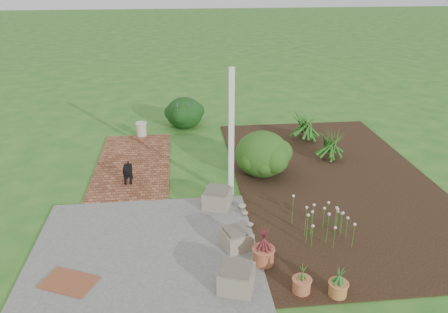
{
  "coord_description": "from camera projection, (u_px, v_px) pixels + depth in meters",
  "views": [
    {
      "loc": [
        -0.62,
        -7.3,
        4.1
      ],
      "look_at": [
        0.2,
        0.4,
        0.7
      ],
      "focal_mm": 35.0,
      "sensor_mm": 36.0,
      "label": 1
    }
  ],
  "objects": [
    {
      "name": "garden_bed",
      "position": [
        334.0,
        180.0,
        9.05
      ],
      "size": [
        4.0,
        7.0,
        0.03
      ],
      "primitive_type": "cube",
      "color": "black",
      "rests_on": "ground"
    },
    {
      "name": "terracotta_pot_small_right",
      "position": [
        302.0,
        285.0,
        5.9
      ],
      "size": [
        0.25,
        0.25,
        0.21
      ],
      "primitive_type": "cylinder",
      "rotation": [
        0.0,
        0.0,
        0.01
      ],
      "color": "#B8603E",
      "rests_on": "garden_bed"
    },
    {
      "name": "coir_doormat",
      "position": [
        69.0,
        282.0,
        6.08
      ],
      "size": [
        0.85,
        0.72,
        0.02
      ],
      "primitive_type": "cube",
      "rotation": [
        0.0,
        0.0,
        -0.42
      ],
      "color": "brown",
      "rests_on": "concrete_patio"
    },
    {
      "name": "terracotta_pot_small_left",
      "position": [
        338.0,
        289.0,
        5.84
      ],
      "size": [
        0.28,
        0.28,
        0.2
      ],
      "primitive_type": "cylinder",
      "rotation": [
        0.0,
        0.0,
        -0.17
      ],
      "color": "#B36F3C",
      "rests_on": "garden_bed"
    },
    {
      "name": "black_dog",
      "position": [
        128.0,
        171.0,
        8.78
      ],
      "size": [
        0.16,
        0.52,
        0.45
      ],
      "rotation": [
        0.0,
        0.0,
        0.02
      ],
      "color": "black",
      "rests_on": "brick_path"
    },
    {
      "name": "agapanthus_clump_back",
      "position": [
        330.0,
        142.0,
        9.88
      ],
      "size": [
        1.0,
        1.0,
        0.81
      ],
      "primitive_type": null,
      "rotation": [
        0.0,
        0.0,
        0.11
      ],
      "color": "#1F4214",
      "rests_on": "garden_bed"
    },
    {
      "name": "stone_trough_mid",
      "position": [
        236.0,
        239.0,
        6.82
      ],
      "size": [
        0.52,
        0.52,
        0.27
      ],
      "primitive_type": "cube",
      "rotation": [
        0.0,
        0.0,
        0.33
      ],
      "color": "#7B745B",
      "rests_on": "concrete_patio"
    },
    {
      "name": "purple_flowering_bush",
      "position": [
        184.0,
        112.0,
        11.9
      ],
      "size": [
        1.07,
        1.07,
        0.85
      ],
      "primitive_type": "ellipsoid",
      "rotation": [
        0.0,
        0.0,
        -0.06
      ],
      "color": "black",
      "rests_on": "ground"
    },
    {
      "name": "stone_trough_near",
      "position": [
        237.0,
        279.0,
        5.93
      ],
      "size": [
        0.57,
        0.57,
        0.3
      ],
      "primitive_type": "cube",
      "rotation": [
        0.0,
        0.0,
        -0.31
      ],
      "color": "#736D59",
      "rests_on": "concrete_patio"
    },
    {
      "name": "agapanthus_clump_front",
      "position": [
        305.0,
        124.0,
        10.88
      ],
      "size": [
        1.08,
        1.08,
        0.89
      ],
      "primitive_type": null,
      "rotation": [
        0.0,
        0.0,
        0.09
      ],
      "color": "#1A3D13",
      "rests_on": "garden_bed"
    },
    {
      "name": "concrete_patio",
      "position": [
        144.0,
        258.0,
        6.63
      ],
      "size": [
        3.5,
        3.5,
        0.04
      ],
      "primitive_type": "cube",
      "color": "#5D5D5B",
      "rests_on": "ground"
    },
    {
      "name": "evergreen_shrub",
      "position": [
        262.0,
        153.0,
        9.1
      ],
      "size": [
        1.15,
        1.15,
        0.96
      ],
      "primitive_type": "ellipsoid",
      "rotation": [
        0.0,
        0.0,
        -0.01
      ],
      "color": "#0F3A11",
      "rests_on": "garden_bed"
    },
    {
      "name": "veranda_post",
      "position": [
        231.0,
        135.0,
        7.97
      ],
      "size": [
        0.1,
        0.1,
        2.5
      ],
      "primitive_type": "cube",
      "color": "white",
      "rests_on": "ground"
    },
    {
      "name": "stone_trough_far",
      "position": [
        217.0,
        199.0,
        7.96
      ],
      "size": [
        0.6,
        0.6,
        0.31
      ],
      "primitive_type": "cube",
      "rotation": [
        0.0,
        0.0,
        -0.36
      ],
      "color": "gray",
      "rests_on": "concrete_patio"
    },
    {
      "name": "brick_path",
      "position": [
        133.0,
        164.0,
        9.78
      ],
      "size": [
        1.6,
        3.5,
        0.04
      ],
      "primitive_type": "cube",
      "color": "brown",
      "rests_on": "ground"
    },
    {
      "name": "ground",
      "position": [
        216.0,
        199.0,
        8.36
      ],
      "size": [
        80.0,
        80.0,
        0.0
      ],
      "primitive_type": "plane",
      "color": "#25651F",
      "rests_on": "ground"
    },
    {
      "name": "cream_ceramic_urn",
      "position": [
        141.0,
        129.0,
        11.28
      ],
      "size": [
        0.32,
        0.32,
        0.34
      ],
      "primitive_type": "cylinder",
      "rotation": [
        0.0,
        0.0,
        -0.3
      ],
      "color": "beige",
      "rests_on": "brick_path"
    },
    {
      "name": "pink_flower_patch",
      "position": [
        322.0,
        221.0,
        7.05
      ],
      "size": [
        0.9,
        0.9,
        0.56
      ],
      "primitive_type": null,
      "rotation": [
        0.0,
        0.0,
        0.03
      ],
      "color": "#113D0F",
      "rests_on": "garden_bed"
    },
    {
      "name": "terracotta_pot_bronze",
      "position": [
        263.0,
        256.0,
        6.46
      ],
      "size": [
        0.36,
        0.36,
        0.26
      ],
      "primitive_type": "cylinder",
      "rotation": [
        0.0,
        0.0,
        0.15
      ],
      "color": "#AA5E39",
      "rests_on": "garden_bed"
    }
  ]
}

